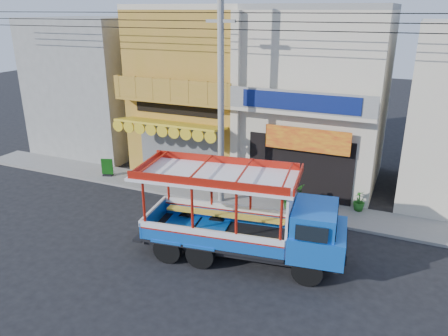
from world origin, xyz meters
name	(u,v)px	position (x,y,z in m)	size (l,w,h in m)	color
ground	(209,242)	(0.00, 0.00, 0.00)	(90.00, 90.00, 0.00)	black
sidewalk	(248,199)	(0.00, 4.00, 0.06)	(30.00, 2.00, 0.12)	slate
shophouse_left	(205,88)	(-4.00, 7.96, 4.11)	(6.00, 7.50, 8.24)	#AA8325
shophouse_right	(319,97)	(2.00, 7.96, 4.11)	(6.00, 6.75, 8.24)	beige
party_pilaster	(235,106)	(-1.00, 4.85, 4.00)	(0.35, 0.30, 8.00)	beige
filler_building_left	(99,85)	(-11.00, 8.00, 3.80)	(6.00, 6.00, 7.60)	gray
utility_pole	(224,89)	(-0.85, 3.30, 5.03)	(28.00, 0.26, 9.00)	gray
songthaew_truck	(256,219)	(1.93, -0.48, 1.56)	(7.17, 3.13, 3.24)	black
green_sign	(107,169)	(-7.46, 3.77, 0.49)	(0.57, 0.40, 0.89)	black
potted_plant_a	(291,196)	(1.99, 3.79, 0.67)	(0.99, 0.86, 1.10)	#1E5819
potted_plant_c	(359,201)	(4.66, 4.70, 0.55)	(0.49, 0.49, 0.87)	#1E5819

